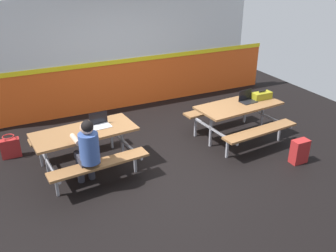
# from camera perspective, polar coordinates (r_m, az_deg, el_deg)

# --- Properties ---
(ground_plane) EXTENTS (10.00, 10.00, 0.02)m
(ground_plane) POSITION_cam_1_polar(r_m,az_deg,el_deg) (6.70, 0.51, -4.79)
(ground_plane) COLOR black
(accent_backdrop) EXTENTS (8.00, 0.14, 2.60)m
(accent_backdrop) POSITION_cam_1_polar(r_m,az_deg,el_deg) (8.57, -7.58, 10.85)
(accent_backdrop) COLOR #E55119
(accent_backdrop) RESTS_ON ground
(picnic_table_left) EXTENTS (1.75, 1.68, 0.74)m
(picnic_table_left) POSITION_cam_1_polar(r_m,az_deg,el_deg) (6.17, -13.00, -2.13)
(picnic_table_left) COLOR brown
(picnic_table_left) RESTS_ON ground
(picnic_table_right) EXTENTS (1.75, 1.68, 0.74)m
(picnic_table_right) POSITION_cam_1_polar(r_m,az_deg,el_deg) (7.21, 11.10, 2.15)
(picnic_table_right) COLOR brown
(picnic_table_right) RESTS_ON ground
(student_nearer) EXTENTS (0.38, 0.53, 1.21)m
(student_nearer) POSITION_cam_1_polar(r_m,az_deg,el_deg) (5.60, -12.61, -3.50)
(student_nearer) COLOR #2D2D38
(student_nearer) RESTS_ON ground
(laptop_silver) EXTENTS (0.34, 0.25, 0.22)m
(laptop_silver) POSITION_cam_1_polar(r_m,az_deg,el_deg) (6.19, -10.70, 0.40)
(laptop_silver) COLOR silver
(laptop_silver) RESTS_ON picnic_table_left
(laptop_dark) EXTENTS (0.34, 0.25, 0.22)m
(laptop_dark) POSITION_cam_1_polar(r_m,az_deg,el_deg) (7.31, 12.45, 4.15)
(laptop_dark) COLOR black
(laptop_dark) RESTS_ON picnic_table_right
(toolbox_grey) EXTENTS (0.40, 0.18, 0.18)m
(toolbox_grey) POSITION_cam_1_polar(r_m,az_deg,el_deg) (7.51, 14.65, 4.69)
(toolbox_grey) COLOR olive
(toolbox_grey) RESTS_ON picnic_table_right
(backpack_dark) EXTENTS (0.30, 0.22, 0.44)m
(backpack_dark) POSITION_cam_1_polar(r_m,az_deg,el_deg) (6.80, 20.07, -3.80)
(backpack_dark) COLOR maroon
(backpack_dark) RESTS_ON ground
(tote_bag_bright) EXTENTS (0.34, 0.21, 0.43)m
(tote_bag_bright) POSITION_cam_1_polar(r_m,az_deg,el_deg) (7.17, -23.70, -3.16)
(tote_bag_bright) COLOR maroon
(tote_bag_bright) RESTS_ON ground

